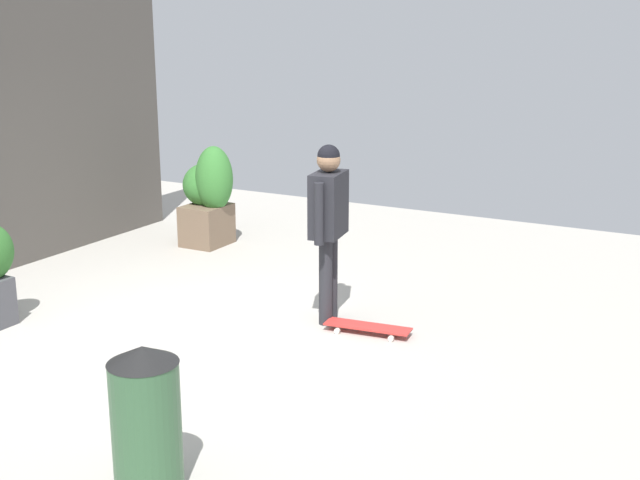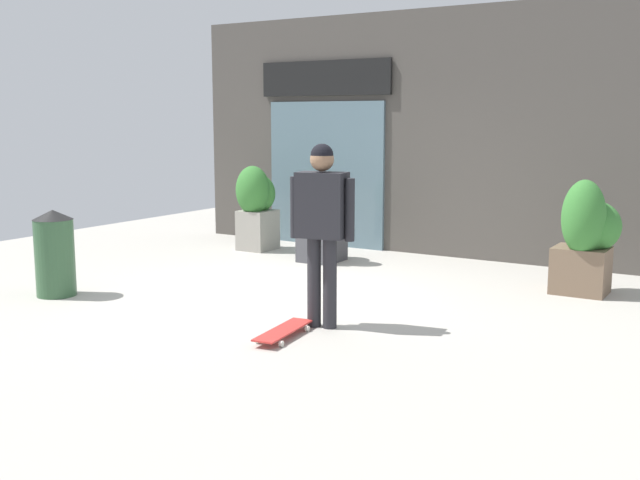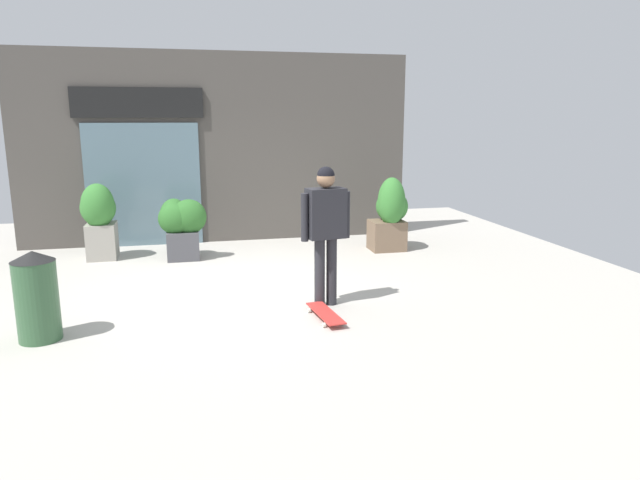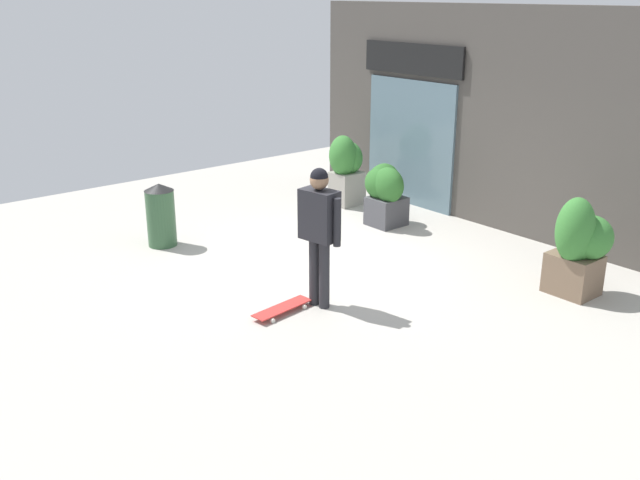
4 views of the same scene
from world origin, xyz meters
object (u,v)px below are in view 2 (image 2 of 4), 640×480
at_px(planter_box_mid, 256,203).
at_px(skateboard, 283,331).
at_px(trash_bin, 55,253).
at_px(planter_box_left, 319,219).
at_px(skateboarder, 322,215).
at_px(planter_box_right, 587,235).

bearing_deg(planter_box_mid, skateboard, -50.84).
relative_size(planter_box_mid, trash_bin, 1.31).
relative_size(planter_box_left, trash_bin, 1.04).
height_order(skateboarder, planter_box_left, skateboarder).
height_order(planter_box_right, planter_box_mid, planter_box_right).
relative_size(skateboarder, trash_bin, 1.79).
bearing_deg(planter_box_right, planter_box_mid, 174.84).
bearing_deg(planter_box_left, trash_bin, -113.40).
bearing_deg(skateboard, planter_box_left, -160.33).
relative_size(skateboarder, planter_box_right, 1.33).
distance_m(skateboard, planter_box_left, 3.75).
relative_size(skateboarder, planter_box_left, 1.73).
distance_m(skateboard, planter_box_right, 3.77).
distance_m(skateboarder, planter_box_mid, 4.41).
bearing_deg(skateboard, planter_box_right, 141.94).
bearing_deg(planter_box_left, planter_box_right, -2.23).
distance_m(skateboarder, trash_bin, 3.28).
xyz_separation_m(skateboarder, planter_box_mid, (-3.07, 3.14, -0.36)).
relative_size(planter_box_left, planter_box_right, 0.77).
xyz_separation_m(skateboard, trash_bin, (-3.08, 0.04, 0.42)).
bearing_deg(skateboarder, planter_box_right, 136.73).
xyz_separation_m(planter_box_left, planter_box_mid, (-1.29, 0.30, 0.11)).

